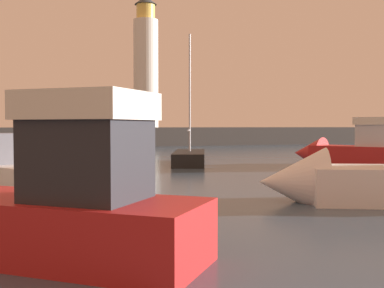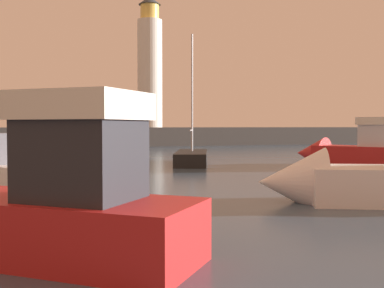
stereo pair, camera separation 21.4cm
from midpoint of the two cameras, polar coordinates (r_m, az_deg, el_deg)
ground_plane at (r=30.23m, az=-6.36°, el=-2.44°), size 220.00×220.00×0.00m
breakwater at (r=57.72m, az=-11.99°, el=0.83°), size 72.01×5.56×2.27m
lighthouse at (r=59.39m, az=-4.97°, el=9.35°), size 3.02×3.02×16.04m
motorboat_1 at (r=16.00m, az=22.38°, el=-3.19°), size 8.12×5.30×3.76m
motorboat_2 at (r=18.04m, az=-19.55°, el=-3.52°), size 4.28×6.71×2.43m
motorboat_4 at (r=30.11m, az=19.25°, el=-0.75°), size 5.86×7.90×3.30m
sailboat_moored at (r=30.22m, az=0.16°, el=-1.57°), size 4.02×6.72×8.34m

